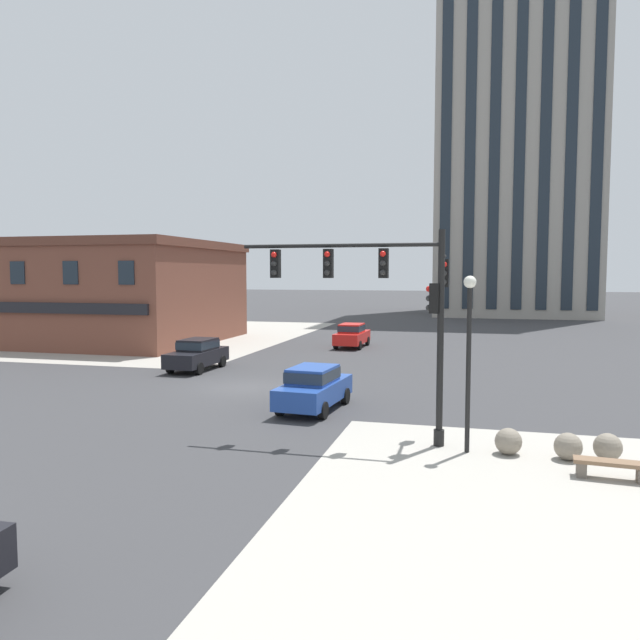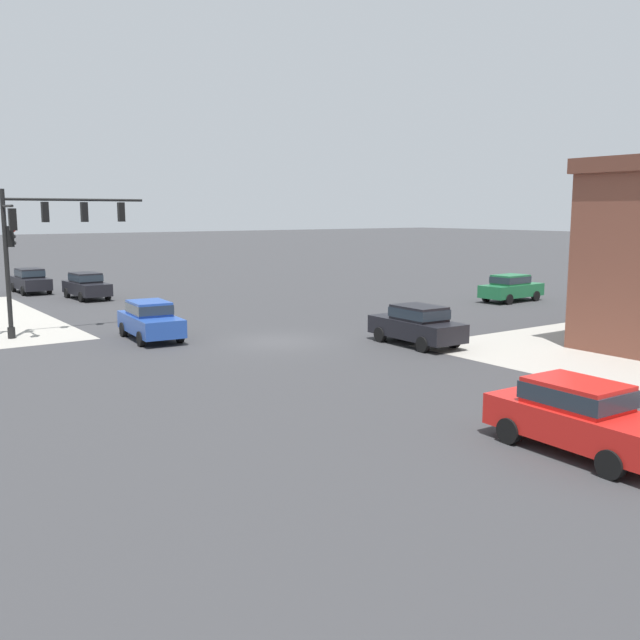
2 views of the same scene
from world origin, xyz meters
name	(u,v)px [view 2 (image 2 of 2)]	position (x,y,z in m)	size (l,w,h in m)	color
ground_plane	(276,341)	(0.00, 0.00, 0.00)	(320.00, 320.00, 0.00)	#38383A
traffic_signal_main	(40,237)	(7.76, -7.17, 4.45)	(6.38, 2.09, 6.51)	black
car_main_northbound_near	(511,287)	(-19.11, -3.19, 0.92)	(4.49, 2.08, 1.68)	#1E6B3D
car_main_northbound_far	(150,319)	(4.23, -3.60, 0.92)	(2.17, 4.53, 1.68)	#23479E
car_main_southbound_near	(417,324)	(-4.38, 4.12, 0.92)	(1.99, 4.45, 1.68)	black
car_main_southbound_far	(579,414)	(1.72, 16.09, 0.92)	(1.99, 4.45, 1.68)	red
car_cross_eastbound	(86,285)	(2.05, -19.77, 0.92)	(2.03, 4.47, 1.68)	black
car_cross_westbound	(30,280)	(4.16, -25.38, 0.92)	(1.94, 4.43, 1.68)	black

